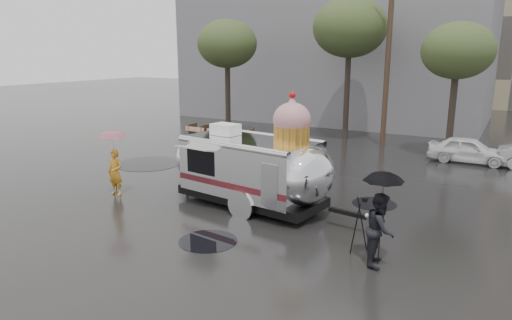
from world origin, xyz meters
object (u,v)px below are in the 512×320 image
Objects in this scene: person_left at (115,172)px; tripod at (364,221)px; airstream_trailer at (253,165)px; person_right at (380,229)px.

person_left is 1.09× the size of tripod.
airstream_trailer is 4.81× the size of tripod.
person_right is 1.18× the size of tripod.
person_right reaches higher than person_left.
person_right is at bearing -17.08° from airstream_trailer.
person_left is at bearing 77.19° from person_right.
airstream_trailer reaches higher than person_left.
person_left is 9.75m from person_right.
airstream_trailer is at bearing 12.99° from person_left.
person_left is at bearing -156.39° from airstream_trailer.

